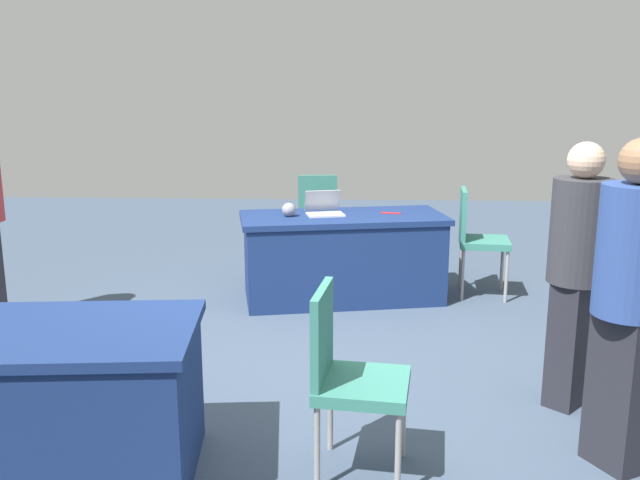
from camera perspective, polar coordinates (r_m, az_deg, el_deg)
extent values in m
plane|color=#3D4C60|center=(4.69, -1.08, -10.97)|extent=(14.40, 14.40, 0.00)
cube|color=navy|center=(6.06, 1.91, 1.86)|extent=(1.91, 1.12, 0.05)
cube|color=navy|center=(6.15, 1.88, -1.66)|extent=(1.83, 1.07, 0.72)
cube|color=navy|center=(3.51, -22.34, -7.22)|extent=(1.54, 0.98, 0.05)
cube|color=navy|center=(3.65, -21.83, -12.91)|extent=(1.48, 0.94, 0.72)
cylinder|color=#9E9993|center=(7.86, -1.69, 0.47)|extent=(0.03, 0.03, 0.44)
cylinder|color=#9E9993|center=(7.87, 1.07, 0.49)|extent=(0.03, 0.03, 0.44)
cylinder|color=#9E9993|center=(7.49, -1.65, -0.15)|extent=(0.03, 0.03, 0.44)
cylinder|color=#9E9993|center=(7.50, 1.25, -0.12)|extent=(0.03, 0.03, 0.44)
cube|color=#387F70|center=(7.63, -0.26, 2.01)|extent=(0.48, 0.48, 0.06)
cube|color=#387F70|center=(7.39, -0.20, 3.67)|extent=(0.42, 0.08, 0.45)
cylinder|color=#9E9993|center=(6.65, 14.87, -2.10)|extent=(0.03, 0.03, 0.47)
cylinder|color=#9E9993|center=(6.28, 15.22, -2.97)|extent=(0.03, 0.03, 0.47)
cylinder|color=#9E9993|center=(6.62, 11.60, -2.00)|extent=(0.03, 0.03, 0.47)
cylinder|color=#9E9993|center=(6.25, 11.75, -2.87)|extent=(0.03, 0.03, 0.47)
cube|color=#387F70|center=(6.38, 13.48, -0.18)|extent=(0.48, 0.48, 0.06)
cube|color=#387F70|center=(6.32, 11.79, 2.13)|extent=(0.08, 0.42, 0.45)
cylinder|color=#9E9993|center=(3.67, 6.92, -14.41)|extent=(0.03, 0.03, 0.43)
cylinder|color=#9E9993|center=(3.33, 6.50, -17.37)|extent=(0.03, 0.03, 0.43)
cylinder|color=#9E9993|center=(3.70, 0.86, -14.03)|extent=(0.03, 0.03, 0.43)
cylinder|color=#9E9993|center=(3.37, -0.25, -16.89)|extent=(0.03, 0.03, 0.43)
cube|color=#387F70|center=(3.40, 3.57, -11.97)|extent=(0.49, 0.49, 0.06)
cube|color=#387F70|center=(3.33, 0.18, -7.75)|extent=(0.09, 0.42, 0.45)
cube|color=#26262D|center=(4.39, 20.09, -8.09)|extent=(0.32, 0.33, 0.76)
cylinder|color=#333338|center=(4.20, 20.80, 0.70)|extent=(0.48, 0.48, 0.61)
sphere|color=beige|center=(4.14, 21.24, 6.20)|extent=(0.21, 0.21, 0.21)
cube|color=#26262D|center=(3.79, 23.57, -11.45)|extent=(0.29, 0.33, 0.80)
cylinder|color=#2D478C|center=(3.57, 24.58, -0.84)|extent=(0.46, 0.46, 0.63)
cube|color=silver|center=(6.04, 0.45, 2.13)|extent=(0.36, 0.29, 0.02)
cube|color=#B7B7BC|center=(6.16, 0.19, 3.30)|extent=(0.32, 0.15, 0.19)
sphere|color=gray|center=(5.98, -2.61, 2.53)|extent=(0.12, 0.12, 0.12)
cube|color=red|center=(6.16, 5.90, 2.24)|extent=(0.18, 0.07, 0.01)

